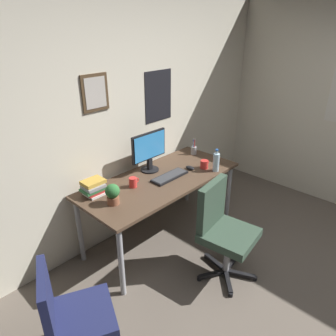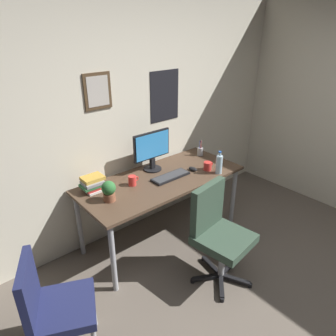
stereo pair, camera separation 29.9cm
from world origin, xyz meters
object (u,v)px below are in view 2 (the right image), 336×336
(monitor, at_px, (152,149))
(water_bottle, at_px, (219,164))
(computer_mouse, at_px, (193,169))
(pen_cup, at_px, (200,151))
(keyboard, at_px, (171,176))
(coffee_mug_near, at_px, (132,181))
(office_chair, at_px, (217,230))
(side_chair, at_px, (52,304))
(potted_plant, at_px, (109,190))
(coffee_mug_far, at_px, (208,166))
(book_stack_left, at_px, (93,184))

(monitor, distance_m, water_bottle, 0.74)
(computer_mouse, xyz_separation_m, pen_cup, (0.37, 0.25, 0.04))
(keyboard, xyz_separation_m, coffee_mug_near, (-0.40, 0.12, 0.04))
(office_chair, bearing_deg, computer_mouse, 62.49)
(pen_cup, bearing_deg, keyboard, -161.60)
(side_chair, relative_size, coffee_mug_near, 7.53)
(side_chair, relative_size, pen_cup, 4.38)
(water_bottle, bearing_deg, potted_plant, 167.38)
(side_chair, xyz_separation_m, coffee_mug_near, (1.13, 0.66, 0.30))
(office_chair, distance_m, monitor, 1.11)
(keyboard, height_order, potted_plant, potted_plant)
(computer_mouse, bearing_deg, side_chair, -164.41)
(office_chair, distance_m, keyboard, 0.77)
(keyboard, bearing_deg, office_chair, -94.99)
(keyboard, bearing_deg, monitor, 94.60)
(computer_mouse, xyz_separation_m, potted_plant, (-1.03, 0.04, 0.09))
(coffee_mug_near, bearing_deg, keyboard, -17.29)
(office_chair, distance_m, water_bottle, 0.78)
(coffee_mug_far, height_order, potted_plant, potted_plant)
(side_chair, xyz_separation_m, keyboard, (1.52, 0.54, 0.27))
(monitor, bearing_deg, coffee_mug_near, -156.89)
(keyboard, relative_size, coffee_mug_far, 3.37)
(water_bottle, bearing_deg, book_stack_left, 156.11)
(water_bottle, relative_size, coffee_mug_far, 1.98)
(office_chair, bearing_deg, water_bottle, 41.79)
(keyboard, xyz_separation_m, book_stack_left, (-0.74, 0.28, 0.06))
(computer_mouse, distance_m, book_stack_left, 1.09)
(book_stack_left, bearing_deg, side_chair, -133.52)
(monitor, height_order, coffee_mug_near, monitor)
(monitor, distance_m, potted_plant, 0.76)
(coffee_mug_near, xyz_separation_m, pen_cup, (1.06, 0.10, 0.00))
(computer_mouse, xyz_separation_m, coffee_mug_near, (-0.70, 0.15, 0.03))
(monitor, relative_size, book_stack_left, 2.01)
(keyboard, bearing_deg, pen_cup, 18.40)
(coffee_mug_far, distance_m, potted_plant, 1.17)
(side_chair, relative_size, coffee_mug_far, 6.87)
(coffee_mug_far, height_order, book_stack_left, book_stack_left)
(office_chair, xyz_separation_m, potted_plant, (-0.66, 0.74, 0.33))
(office_chair, height_order, potted_plant, potted_plant)
(office_chair, distance_m, potted_plant, 1.05)
(computer_mouse, relative_size, coffee_mug_near, 0.95)
(monitor, bearing_deg, coffee_mug_far, -41.44)
(water_bottle, distance_m, book_stack_left, 1.32)
(coffee_mug_near, relative_size, pen_cup, 0.58)
(monitor, xyz_separation_m, keyboard, (0.02, -0.28, -0.23))
(side_chair, xyz_separation_m, potted_plant, (0.80, 0.55, 0.36))
(monitor, relative_size, coffee_mug_near, 3.96)
(office_chair, bearing_deg, potted_plant, 131.89)
(side_chair, height_order, pen_cup, pen_cup)
(keyboard, distance_m, computer_mouse, 0.30)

